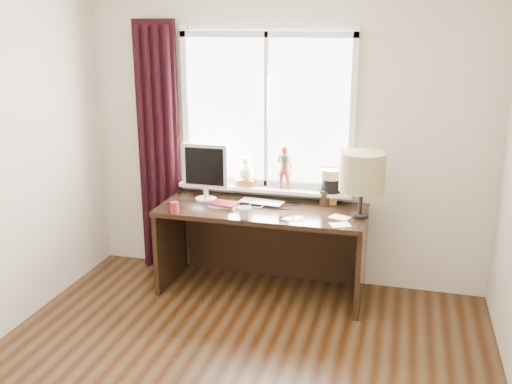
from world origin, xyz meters
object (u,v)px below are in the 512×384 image
(monitor, at_px, (205,169))
(table_lamp, at_px, (362,172))
(laptop, at_px, (262,203))
(mug, at_px, (244,213))
(red_cup, at_px, (175,207))
(desk, at_px, (265,232))

(monitor, xyz_separation_m, table_lamp, (1.32, -0.12, 0.09))
(laptop, xyz_separation_m, table_lamp, (0.82, -0.12, 0.35))
(monitor, bearing_deg, table_lamp, -5.29)
(mug, relative_size, monitor, 0.21)
(laptop, distance_m, mug, 0.39)
(mug, relative_size, table_lamp, 0.20)
(monitor, relative_size, table_lamp, 0.94)
(mug, bearing_deg, monitor, 139.40)
(red_cup, bearing_deg, desk, 31.50)
(desk, distance_m, monitor, 0.74)
(laptop, height_order, mug, mug)
(laptop, height_order, table_lamp, table_lamp)
(desk, bearing_deg, table_lamp, -8.93)
(mug, distance_m, desk, 0.50)
(desk, bearing_deg, monitor, -179.64)
(table_lamp, bearing_deg, red_cup, -169.40)
(red_cup, bearing_deg, laptop, 31.98)
(laptop, distance_m, desk, 0.26)
(monitor, bearing_deg, laptop, -0.45)
(monitor, height_order, table_lamp, table_lamp)
(mug, xyz_separation_m, red_cup, (-0.58, 0.00, -0.01))
(laptop, bearing_deg, mug, -88.53)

